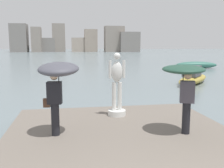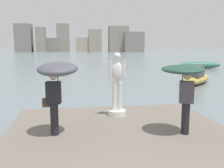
# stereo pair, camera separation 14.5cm
# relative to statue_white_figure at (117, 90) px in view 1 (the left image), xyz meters

# --- Properties ---
(ground_plane) EXTENTS (400.00, 400.00, 0.00)m
(ground_plane) POSITION_rel_statue_white_figure_xyz_m (-0.21, 33.60, -1.31)
(ground_plane) COLOR slate
(statue_white_figure) EXTENTS (0.62, 0.62, 2.20)m
(statue_white_figure) POSITION_rel_statue_white_figure_xyz_m (0.00, 0.00, 0.00)
(statue_white_figure) COLOR white
(statue_white_figure) RESTS_ON pier
(onlooker_left) EXTENTS (1.22, 1.25, 2.05)m
(onlooker_left) POSITION_rel_statue_white_figure_xyz_m (-1.92, -1.68, 0.70)
(onlooker_left) COLOR black
(onlooker_left) RESTS_ON pier
(onlooker_right) EXTENTS (1.48, 1.49, 1.93)m
(onlooker_right) POSITION_rel_statue_white_figure_xyz_m (1.48, -2.09, 0.64)
(onlooker_right) COLOR black
(onlooker_right) RESTS_ON pier
(boat_near) EXTENTS (4.57, 4.74, 1.37)m
(boat_near) POSITION_rel_statue_white_figure_xyz_m (7.52, 9.12, -0.85)
(boat_near) COLOR #B2993D
(boat_near) RESTS_ON ground
(boat_leftward) EXTENTS (5.25, 2.10, 0.87)m
(boat_leftward) POSITION_rel_statue_white_figure_xyz_m (14.18, 21.31, -0.88)
(boat_leftward) COLOR #336B5B
(boat_leftward) RESTS_ON ground
(distant_skyline) EXTENTS (59.83, 13.71, 13.46)m
(distant_skyline) POSITION_rel_statue_white_figure_xyz_m (0.85, 115.88, 4.21)
(distant_skyline) COLOR gray
(distant_skyline) RESTS_ON ground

